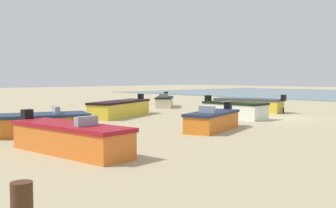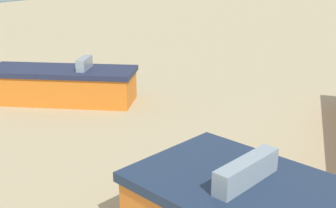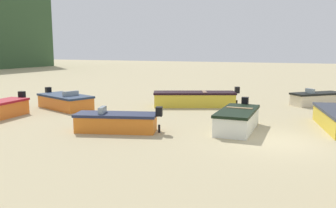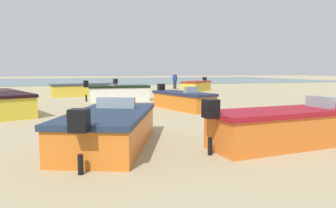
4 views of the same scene
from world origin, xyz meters
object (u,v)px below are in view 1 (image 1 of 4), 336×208
at_px(boat_orange_2, 70,138).
at_px(boat_cream_7, 164,102).
at_px(boat_orange_4, 39,124).
at_px(boat_yellow_1, 121,108).
at_px(boat_white_6, 234,110).
at_px(boat_yellow_5, 249,105).
at_px(boat_orange_3, 213,121).

distance_m(boat_orange_2, boat_cream_7, 19.41).
bearing_deg(boat_orange_4, boat_cream_7, 138.19).
distance_m(boat_yellow_1, boat_white_6, 6.66).
bearing_deg(boat_yellow_1, boat_cream_7, -85.68).
height_order(boat_orange_4, boat_white_6, boat_white_6).
xyz_separation_m(boat_white_6, boat_cream_7, (9.11, -3.24, -0.05)).
bearing_deg(boat_orange_4, boat_white_6, 101.95).
bearing_deg(boat_white_6, boat_orange_2, 11.85).
xyz_separation_m(boat_orange_2, boat_cream_7, (11.93, -15.31, -0.04)).
height_order(boat_yellow_1, boat_white_6, boat_yellow_1).
xyz_separation_m(boat_orange_2, boat_yellow_5, (4.79, -16.32, -0.01)).
bearing_deg(boat_yellow_1, boat_yellow_5, -136.03).
bearing_deg(boat_cream_7, boat_orange_3, 102.79).
bearing_deg(boat_cream_7, boat_orange_4, 75.97).
bearing_deg(boat_orange_2, boat_yellow_1, -140.65).
relative_size(boat_yellow_1, boat_orange_4, 1.27).
distance_m(boat_yellow_1, boat_orange_4, 8.00).
bearing_deg(boat_orange_2, boat_white_6, -172.65).
relative_size(boat_orange_4, boat_white_6, 1.08).
distance_m(boat_yellow_5, boat_cream_7, 7.21).
xyz_separation_m(boat_yellow_1, boat_orange_4, (-3.86, 7.01, -0.04)).
xyz_separation_m(boat_orange_3, boat_white_6, (2.41, -4.84, 0.05)).
height_order(boat_orange_2, boat_cream_7, boat_orange_2).
relative_size(boat_white_6, boat_cream_7, 1.14).
xyz_separation_m(boat_yellow_5, boat_cream_7, (7.14, 1.01, -0.03)).
relative_size(boat_yellow_1, boat_cream_7, 1.57).
relative_size(boat_yellow_1, boat_orange_2, 1.09).
bearing_deg(boat_orange_3, boat_orange_4, 39.62).
xyz_separation_m(boat_yellow_1, boat_white_6, (-5.41, -3.88, 0.00)).
relative_size(boat_orange_2, boat_yellow_5, 1.00).
distance_m(boat_yellow_1, boat_cream_7, 8.03).
relative_size(boat_orange_4, boat_yellow_5, 0.86).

